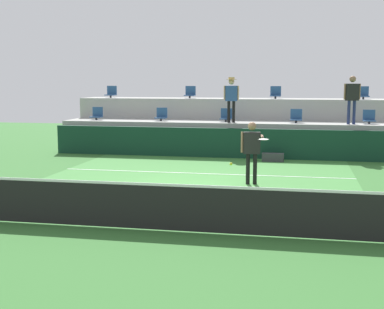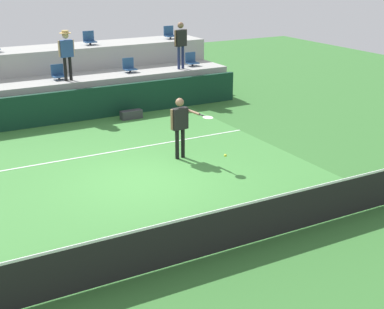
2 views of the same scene
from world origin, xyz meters
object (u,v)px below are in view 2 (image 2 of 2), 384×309
object	(u,v)px
stadium_chair_upper_right	(89,39)
equipment_bag	(131,115)
tennis_player	(181,122)
tennis_ball	(225,155)
spectator_in_grey	(181,41)
stadium_chair_lower_right	(129,66)
spectator_with_hat	(66,50)
stadium_chair_upper_far_right	(170,33)
stadium_chair_lower_far_right	(191,60)
stadium_chair_lower_center	(58,73)

from	to	relation	value
stadium_chair_upper_right	equipment_bag	world-z (taller)	stadium_chair_upper_right
tennis_player	tennis_ball	world-z (taller)	tennis_player
spectator_in_grey	equipment_bag	world-z (taller)	spectator_in_grey
equipment_bag	stadium_chair_lower_right	bearing A→B (deg)	67.85
spectator_with_hat	tennis_ball	world-z (taller)	spectator_with_hat
equipment_bag	spectator_in_grey	bearing A→B (deg)	28.33
stadium_chair_lower_right	stadium_chair_upper_far_right	size ratio (longest dim) A/B	1.00
tennis_player	stadium_chair_lower_right	bearing A→B (deg)	79.86
spectator_in_grey	stadium_chair_lower_far_right	bearing A→B (deg)	29.50
stadium_chair_lower_center	stadium_chair_lower_far_right	size ratio (longest dim) A/B	1.00
stadium_chair_upper_right	spectator_with_hat	size ratio (longest dim) A/B	0.30
stadium_chair_upper_right	tennis_player	size ratio (longest dim) A/B	0.30
stadium_chair_lower_right	stadium_chair_upper_far_right	world-z (taller)	stadium_chair_upper_far_right
spectator_with_hat	stadium_chair_lower_right	bearing A→B (deg)	8.91
stadium_chair_upper_far_right	tennis_player	size ratio (longest dim) A/B	0.30
tennis_player	spectator_with_hat	distance (m)	6.15
stadium_chair_upper_right	stadium_chair_lower_center	bearing A→B (deg)	-135.27
equipment_bag	stadium_chair_lower_far_right	bearing A→B (deg)	28.56
stadium_chair_lower_center	tennis_ball	distance (m)	9.04
stadium_chair_lower_far_right	stadium_chair_upper_far_right	bearing A→B (deg)	91.68
stadium_chair_upper_right	spectator_in_grey	size ratio (longest dim) A/B	0.29
equipment_bag	stadium_chair_lower_center	bearing A→B (deg)	136.08
stadium_chair_upper_far_right	tennis_player	xyz separation A→B (m)	(-3.73, -8.06, -1.26)
stadium_chair_lower_right	tennis_player	size ratio (longest dim) A/B	0.30
spectator_in_grey	tennis_ball	size ratio (longest dim) A/B	26.01
stadium_chair_lower_far_right	stadium_chair_upper_far_right	size ratio (longest dim) A/B	1.00
stadium_chair_lower_center	tennis_player	distance (m)	6.47
stadium_chair_lower_center	tennis_player	size ratio (longest dim) A/B	0.30
stadium_chair_lower_right	stadium_chair_lower_far_right	distance (m)	2.67
spectator_in_grey	stadium_chair_lower_center	bearing A→B (deg)	175.32
spectator_in_grey	tennis_ball	bearing A→B (deg)	-111.39
stadium_chair_upper_right	stadium_chair_upper_far_right	distance (m)	3.49
stadium_chair_upper_right	spectator_with_hat	distance (m)	2.69
stadium_chair_lower_right	spectator_with_hat	size ratio (longest dim) A/B	0.30
tennis_player	tennis_ball	distance (m)	2.68
stadium_chair_lower_center	tennis_ball	world-z (taller)	stadium_chair_lower_center
spectator_in_grey	tennis_ball	distance (m)	9.28
stadium_chair_upper_far_right	spectator_in_grey	world-z (taller)	spectator_in_grey
stadium_chair_lower_right	spectator_with_hat	world-z (taller)	spectator_with_hat
stadium_chair_lower_right	equipment_bag	world-z (taller)	stadium_chair_lower_right
stadium_chair_lower_center	spectator_in_grey	bearing A→B (deg)	-4.68
stadium_chair_upper_right	stadium_chair_upper_far_right	bearing A→B (deg)	0.00
stadium_chair_lower_right	spectator_with_hat	distance (m)	2.62
tennis_player	spectator_with_hat	world-z (taller)	spectator_with_hat
tennis_ball	spectator_with_hat	bearing A→B (deg)	97.28
stadium_chair_lower_center	equipment_bag	distance (m)	2.99
spectator_with_hat	stadium_chair_upper_far_right	bearing A→B (deg)	23.33
stadium_chair_upper_far_right	spectator_with_hat	bearing A→B (deg)	-156.67
stadium_chair_upper_right	tennis_ball	xyz separation A→B (m)	(-0.48, -10.73, -1.34)
spectator_in_grey	tennis_ball	xyz separation A→B (m)	(-3.35, -8.54, -1.36)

